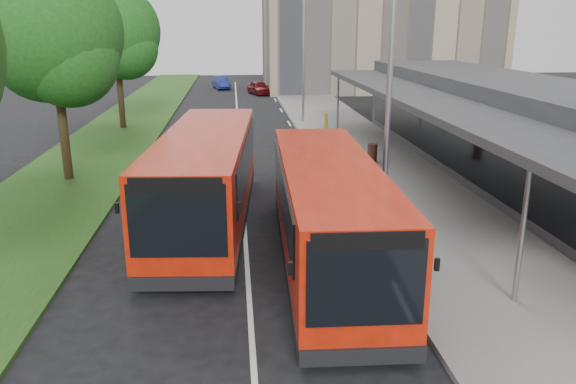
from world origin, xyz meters
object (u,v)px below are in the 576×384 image
object	(u,v)px
lamp_post_far	(302,48)
car_far	(221,83)
car_near	(259,88)
tree_mid	(53,41)
bollard	(326,123)
lamp_post_near	(387,75)
litter_bin	(372,153)
bus_main	(328,214)
bus_second	(207,178)
tree_far	(116,37)

from	to	relation	value
lamp_post_far	car_far	xyz separation A→B (m)	(-5.54, 21.45, -4.10)
car_near	car_far	world-z (taller)	same
tree_mid	bollard	distance (m)	15.49
lamp_post_near	litter_bin	size ratio (longest dim) A/B	10.06
lamp_post_near	bollard	bearing A→B (deg)	86.80
lamp_post_near	bus_main	distance (m)	4.51
lamp_post_far	bollard	world-z (taller)	lamp_post_far
bollard	lamp_post_far	bearing A→B (deg)	101.24
lamp_post_near	car_near	size ratio (longest dim) A/B	2.21
lamp_post_far	litter_bin	xyz separation A→B (m)	(1.85, -11.45, -4.17)
bus_second	car_far	distance (m)	40.27
tree_far	lamp_post_near	world-z (taller)	tree_far
tree_far	car_near	bearing A→B (deg)	61.93
lamp_post_near	lamp_post_far	world-z (taller)	same
lamp_post_far	car_near	distance (m)	16.83
lamp_post_near	bus_second	size ratio (longest dim) A/B	0.76
bollard	lamp_post_near	bearing A→B (deg)	-93.20
tree_mid	litter_bin	xyz separation A→B (m)	(12.97, 1.50, -4.94)
tree_mid	lamp_post_far	distance (m)	17.09
bus_second	car_near	xyz separation A→B (m)	(3.27, 35.01, -0.89)
lamp_post_near	lamp_post_far	bearing A→B (deg)	90.00
lamp_post_far	bus_second	bearing A→B (deg)	-105.60
lamp_post_near	tree_mid	bearing A→B (deg)	147.64
bus_main	car_far	distance (m)	43.94
bus_main	car_near	size ratio (longest dim) A/B	2.72
bus_second	litter_bin	bearing A→B (deg)	50.61
lamp_post_near	bus_main	bearing A→B (deg)	-130.56
bollard	car_far	world-z (taller)	bollard
litter_bin	car_far	world-z (taller)	car_far
car_near	car_far	size ratio (longest dim) A/B	0.97
litter_bin	bollard	bearing A→B (deg)	97.85
bus_main	bollard	distance (m)	18.20
bus_second	tree_far	bearing A→B (deg)	112.79
car_far	lamp_post_near	bearing A→B (deg)	-94.18
tree_far	bollard	distance (m)	13.34
bollard	tree_far	bearing A→B (deg)	164.01
tree_far	bus_second	world-z (taller)	tree_far
tree_mid	litter_bin	size ratio (longest dim) A/B	10.67
tree_far	car_far	bearing A→B (deg)	75.99
litter_bin	bus_second	bearing A→B (deg)	-133.96
bollard	car_near	distance (m)	20.79
lamp_post_near	car_far	world-z (taller)	lamp_post_near
tree_mid	bus_second	world-z (taller)	tree_mid
bollard	car_far	bearing A→B (deg)	103.93
lamp_post_near	bus_second	xyz separation A→B (m)	(-5.25, 1.19, -3.21)
tree_mid	lamp_post_near	size ratio (longest dim) A/B	1.06
bus_main	car_far	world-z (taller)	bus_main
litter_bin	lamp_post_far	bearing A→B (deg)	99.16
lamp_post_near	car_near	bearing A→B (deg)	93.13
bus_main	bus_second	world-z (taller)	bus_second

